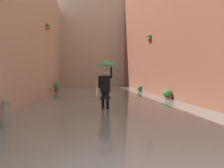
{
  "coord_description": "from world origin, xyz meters",
  "views": [
    {
      "loc": [
        1.11,
        2.52,
        1.54
      ],
      "look_at": [
        0.11,
        -6.18,
        1.19
      ],
      "focal_mm": 39.54,
      "sensor_mm": 36.0,
      "label": 1
    }
  ],
  "objects_px": {
    "potted_plant_mid_left": "(167,95)",
    "potted_plant_far_left": "(140,90)",
    "potted_plant_mid_right": "(56,87)",
    "person_wading": "(106,77)",
    "mooring_bollard": "(5,117)"
  },
  "relations": [
    {
      "from": "person_wading",
      "to": "potted_plant_far_left",
      "type": "xyz_separation_m",
      "value": [
        -3.4,
        -8.82,
        -1.05
      ]
    },
    {
      "from": "potted_plant_mid_right",
      "to": "mooring_bollard",
      "type": "xyz_separation_m",
      "value": [
        -0.16,
        12.9,
        -0.05
      ]
    },
    {
      "from": "potted_plant_mid_left",
      "to": "mooring_bollard",
      "type": "height_order",
      "value": "mooring_bollard"
    },
    {
      "from": "potted_plant_far_left",
      "to": "potted_plant_mid_right",
      "type": "xyz_separation_m",
      "value": [
        6.37,
        -0.95,
        0.16
      ]
    },
    {
      "from": "potted_plant_far_left",
      "to": "mooring_bollard",
      "type": "relative_size",
      "value": 0.71
    },
    {
      "from": "potted_plant_far_left",
      "to": "mooring_bollard",
      "type": "distance_m",
      "value": 13.46
    },
    {
      "from": "mooring_bollard",
      "to": "potted_plant_mid_right",
      "type": "bearing_deg",
      "value": -89.29
    },
    {
      "from": "potted_plant_mid_right",
      "to": "mooring_bollard",
      "type": "relative_size",
      "value": 1.03
    },
    {
      "from": "person_wading",
      "to": "potted_plant_mid_right",
      "type": "xyz_separation_m",
      "value": [
        2.97,
        -9.78,
        -0.89
      ]
    },
    {
      "from": "person_wading",
      "to": "potted_plant_mid_right",
      "type": "distance_m",
      "value": 10.26
    },
    {
      "from": "person_wading",
      "to": "potted_plant_far_left",
      "type": "relative_size",
      "value": 3.24
    },
    {
      "from": "potted_plant_far_left",
      "to": "potted_plant_mid_right",
      "type": "relative_size",
      "value": 0.69
    },
    {
      "from": "potted_plant_mid_left",
      "to": "potted_plant_far_left",
      "type": "bearing_deg",
      "value": -87.86
    },
    {
      "from": "potted_plant_mid_right",
      "to": "potted_plant_mid_left",
      "type": "bearing_deg",
      "value": 135.19
    },
    {
      "from": "potted_plant_mid_left",
      "to": "mooring_bollard",
      "type": "bearing_deg",
      "value": 44.77
    }
  ]
}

